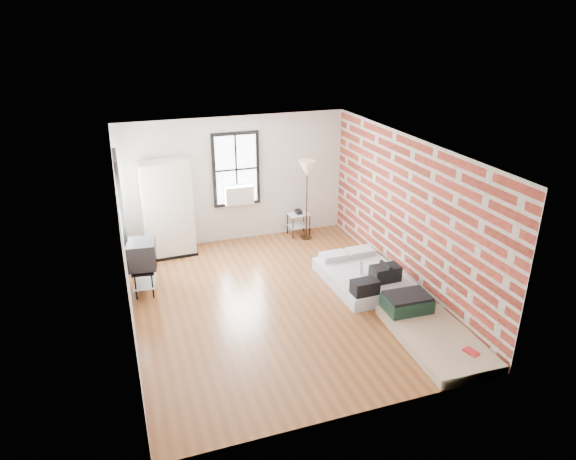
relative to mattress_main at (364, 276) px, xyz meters
name	(u,v)px	position (x,y,z in m)	size (l,w,h in m)	color
ground	(279,301)	(-1.75, -0.10, -0.16)	(6.00, 6.00, 0.00)	brown
room_shell	(284,203)	(-1.51, 0.26, 1.58)	(5.02, 6.02, 2.80)	silver
mattress_main	(364,276)	(0.00, 0.00, 0.00)	(1.41, 1.87, 0.59)	white
mattress_bare	(428,328)	(0.19, -1.89, -0.03)	(1.18, 2.11, 0.45)	#BDAD89
wardrobe	(167,209)	(-3.31, 2.55, 0.86)	(1.06, 0.64, 2.05)	black
side_table	(299,218)	(-0.37, 2.62, 0.26)	(0.50, 0.42, 0.63)	black
floor_lamp	(307,172)	(-0.27, 2.39, 1.42)	(0.39, 0.39, 1.83)	#301F10
tv_stand	(142,256)	(-3.96, 1.08, 0.55)	(0.56, 0.75, 1.00)	black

